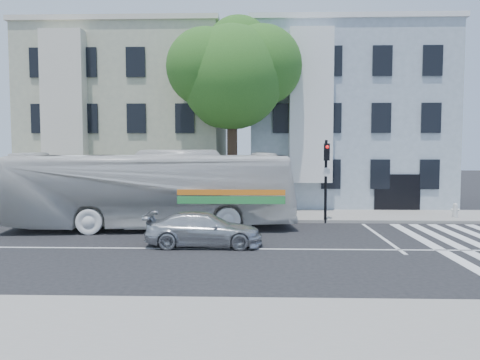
{
  "coord_description": "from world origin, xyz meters",
  "views": [
    {
      "loc": [
        1.2,
        -16.97,
        3.73
      ],
      "look_at": [
        0.62,
        2.1,
        2.4
      ],
      "focal_mm": 35.0,
      "sensor_mm": 36.0,
      "label": 1
    }
  ],
  "objects_px": {
    "bus": "(152,189)",
    "fire_hydrant": "(455,210)",
    "traffic_signal": "(326,170)",
    "sedan": "(204,229)"
  },
  "relations": [
    {
      "from": "bus",
      "to": "fire_hydrant",
      "type": "relative_size",
      "value": 17.38
    },
    {
      "from": "bus",
      "to": "traffic_signal",
      "type": "relative_size",
      "value": 3.18
    },
    {
      "from": "bus",
      "to": "traffic_signal",
      "type": "height_order",
      "value": "traffic_signal"
    },
    {
      "from": "sedan",
      "to": "fire_hydrant",
      "type": "height_order",
      "value": "sedan"
    },
    {
      "from": "sedan",
      "to": "traffic_signal",
      "type": "height_order",
      "value": "traffic_signal"
    },
    {
      "from": "sedan",
      "to": "traffic_signal",
      "type": "xyz_separation_m",
      "value": [
        5.42,
        5.45,
        2.01
      ]
    },
    {
      "from": "bus",
      "to": "sedan",
      "type": "distance_m",
      "value": 4.84
    },
    {
      "from": "sedan",
      "to": "bus",
      "type": "bearing_deg",
      "value": 36.72
    },
    {
      "from": "traffic_signal",
      "to": "fire_hydrant",
      "type": "xyz_separation_m",
      "value": [
        6.78,
        1.16,
        -2.11
      ]
    },
    {
      "from": "fire_hydrant",
      "to": "sedan",
      "type": "bearing_deg",
      "value": -151.54
    }
  ]
}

